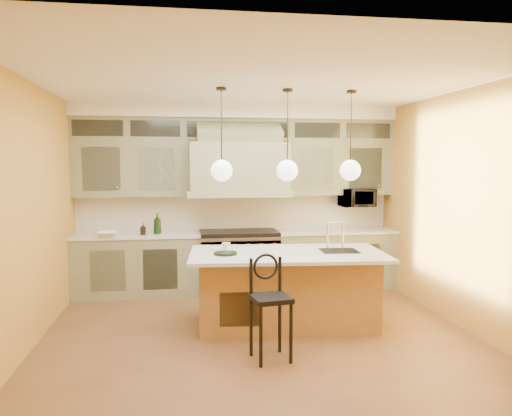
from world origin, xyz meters
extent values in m
plane|color=brown|center=(0.00, 0.00, 0.00)|extent=(5.00, 5.00, 0.00)
plane|color=white|center=(0.00, 0.00, 2.90)|extent=(5.00, 5.00, 0.00)
plane|color=#BE8A34|center=(0.00, 2.50, 1.45)|extent=(5.00, 0.00, 5.00)
plane|color=#BE8A34|center=(0.00, -2.50, 1.45)|extent=(5.00, 0.00, 5.00)
plane|color=#BE8A34|center=(-2.50, 0.00, 1.45)|extent=(0.00, 5.00, 5.00)
plane|color=#BE8A34|center=(2.50, 0.00, 1.45)|extent=(0.00, 5.00, 5.00)
cube|color=gray|center=(-1.55, 2.17, 0.45)|extent=(1.90, 0.65, 0.90)
cube|color=gray|center=(1.55, 2.17, 0.45)|extent=(1.90, 0.65, 0.90)
cube|color=silver|center=(-1.55, 2.17, 0.92)|extent=(1.90, 0.68, 0.04)
cube|color=silver|center=(1.55, 2.17, 0.92)|extent=(1.90, 0.68, 0.04)
cube|color=beige|center=(0.00, 2.48, 1.22)|extent=(5.00, 0.04, 0.56)
cube|color=gray|center=(-1.62, 2.33, 1.93)|extent=(1.75, 0.35, 0.85)
cube|color=gray|center=(1.62, 2.33, 1.93)|extent=(1.75, 0.35, 0.85)
cube|color=gray|center=(0.00, 2.15, 1.95)|extent=(1.50, 0.70, 0.75)
cube|color=gray|center=(0.00, 2.15, 1.55)|extent=(1.60, 0.76, 0.10)
cube|color=#333833|center=(0.00, 2.33, 2.53)|extent=(5.00, 0.35, 0.35)
cube|color=white|center=(0.00, 2.31, 2.80)|extent=(5.00, 0.47, 0.20)
cube|color=silver|center=(0.00, 2.15, 0.45)|extent=(1.20, 0.70, 0.90)
cube|color=black|center=(0.00, 2.15, 0.93)|extent=(1.20, 0.70, 0.06)
cube|color=silver|center=(0.00, 1.83, 0.78)|extent=(1.20, 0.06, 0.14)
cube|color=olive|center=(0.40, 0.45, 0.44)|extent=(2.19, 1.18, 0.88)
cube|color=silver|center=(0.40, 0.40, 0.90)|extent=(2.46, 1.45, 0.04)
cube|color=black|center=(1.05, 0.40, 0.90)|extent=(0.49, 0.44, 0.05)
cylinder|color=black|center=(-0.13, -0.81, 0.31)|extent=(0.04, 0.04, 0.62)
cylinder|color=black|center=(0.19, -0.76, 0.31)|extent=(0.04, 0.04, 0.62)
cylinder|color=black|center=(-0.18, -0.49, 0.31)|extent=(0.04, 0.04, 0.62)
cylinder|color=black|center=(0.13, -0.44, 0.31)|extent=(0.04, 0.04, 0.62)
cube|color=black|center=(0.00, -0.63, 0.64)|extent=(0.43, 0.43, 0.05)
torus|color=black|center=(-0.02, -0.47, 0.94)|extent=(0.27, 0.07, 0.27)
imported|color=black|center=(1.95, 2.25, 1.45)|extent=(0.54, 0.37, 0.30)
imported|color=black|center=(-1.24, 2.15, 1.10)|extent=(0.12, 0.12, 0.31)
imported|color=black|center=(-1.45, 2.06, 1.03)|extent=(0.08, 0.09, 0.18)
imported|color=white|center=(-1.94, 1.92, 0.98)|extent=(0.31, 0.31, 0.08)
imported|color=silver|center=(-0.33, 0.63, 0.97)|extent=(0.11, 0.11, 0.10)
cylinder|color=#2D2319|center=(-0.40, 0.45, 2.88)|extent=(0.12, 0.12, 0.03)
cylinder|color=#2D2319|center=(-0.40, 0.45, 2.44)|extent=(0.02, 0.02, 0.93)
sphere|color=white|center=(-0.40, 0.45, 1.92)|extent=(0.26, 0.26, 0.26)
cylinder|color=#2D2319|center=(0.40, 0.45, 2.88)|extent=(0.12, 0.12, 0.03)
cylinder|color=#2D2319|center=(0.40, 0.45, 2.44)|extent=(0.02, 0.02, 0.93)
sphere|color=white|center=(0.40, 0.45, 1.92)|extent=(0.26, 0.26, 0.26)
cylinder|color=#2D2319|center=(1.20, 0.45, 2.88)|extent=(0.12, 0.12, 0.03)
cylinder|color=#2D2319|center=(1.20, 0.45, 2.44)|extent=(0.02, 0.02, 0.93)
sphere|color=white|center=(1.20, 0.45, 1.92)|extent=(0.26, 0.26, 0.26)
camera|label=1|loc=(-0.89, -5.51, 2.00)|focal=35.00mm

